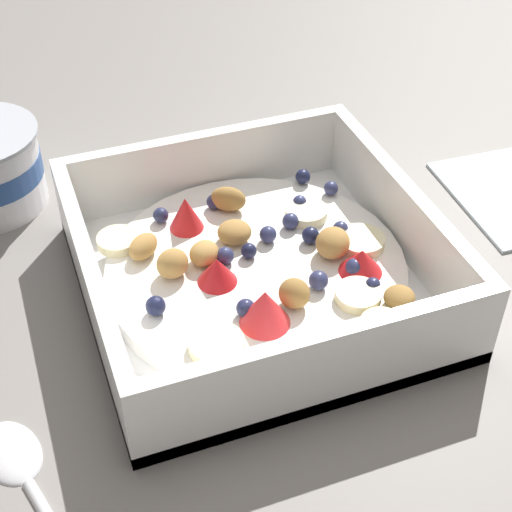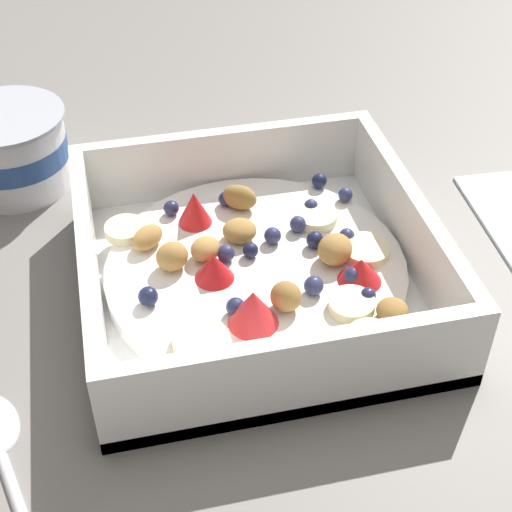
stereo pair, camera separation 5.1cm
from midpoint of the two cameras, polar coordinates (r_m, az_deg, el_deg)
name	(u,v)px [view 1 (the left image)]	position (r m, az deg, el deg)	size (l,w,h in m)	color
ground_plane	(273,275)	(0.54, -1.42, -1.56)	(2.40, 2.40, 0.00)	gray
fruit_bowl	(257,269)	(0.52, -2.75, -1.08)	(0.23, 0.23, 0.06)	white
spoon	(29,482)	(0.45, -19.65, -15.60)	(0.07, 0.17, 0.01)	silver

